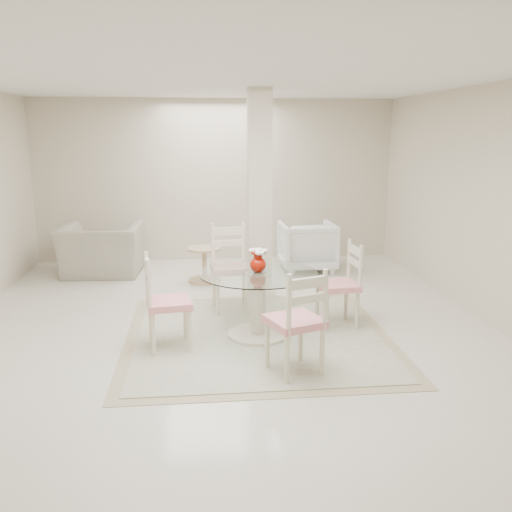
{
  "coord_description": "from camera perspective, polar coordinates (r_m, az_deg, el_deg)",
  "views": [
    {
      "loc": [
        -0.27,
        -5.71,
        2.16
      ],
      "look_at": [
        0.32,
        -0.04,
        0.85
      ],
      "focal_mm": 38.0,
      "sensor_mm": 36.0,
      "label": 1
    }
  ],
  "objects": [
    {
      "name": "side_table",
      "position": [
        7.98,
        -5.45,
        -1.06
      ],
      "size": [
        0.49,
        0.49,
        0.51
      ],
      "color": "tan",
      "rests_on": "ground"
    },
    {
      "name": "dining_chair_east",
      "position": [
        6.13,
        9.21,
        -2.32
      ],
      "size": [
        0.46,
        0.46,
        1.07
      ],
      "rotation": [
        0.0,
        0.0,
        -1.48
      ],
      "color": "beige",
      "rests_on": "ground"
    },
    {
      "name": "red_vase",
      "position": [
        5.65,
        0.22,
        -0.46
      ],
      "size": [
        0.2,
        0.19,
        0.26
      ],
      "color": "#A51305",
      "rests_on": "dining_table"
    },
    {
      "name": "room_shell",
      "position": [
        5.73,
        -3.26,
        9.88
      ],
      "size": [
        6.02,
        7.02,
        2.71
      ],
      "color": "beige",
      "rests_on": "ground"
    },
    {
      "name": "area_rug",
      "position": [
        5.91,
        0.2,
        -8.43
      ],
      "size": [
        2.82,
        2.82,
        0.02
      ],
      "color": "tan",
      "rests_on": "ground"
    },
    {
      "name": "dining_chair_north",
      "position": [
        6.66,
        -2.76,
        -0.48
      ],
      "size": [
        0.51,
        0.51,
        1.17
      ],
      "rotation": [
        0.0,
        0.0,
        0.09
      ],
      "color": "#F3E5C7",
      "rests_on": "ground"
    },
    {
      "name": "dining_chair_west",
      "position": [
        5.48,
        -9.91,
        -4.12
      ],
      "size": [
        0.49,
        0.49,
        1.08
      ],
      "rotation": [
        0.0,
        0.0,
        1.71
      ],
      "color": "#F0E2C5",
      "rests_on": "ground"
    },
    {
      "name": "recliner_taupe",
      "position": [
        8.65,
        -15.95,
        0.63
      ],
      "size": [
        1.25,
        1.11,
        0.78
      ],
      "primitive_type": "imported",
      "rotation": [
        0.0,
        0.0,
        3.08
      ],
      "color": "#A09985",
      "rests_on": "ground"
    },
    {
      "name": "dining_chair_south",
      "position": [
        4.82,
        4.54,
        -6.18
      ],
      "size": [
        0.57,
        0.57,
        1.11
      ],
      "rotation": [
        0.0,
        0.0,
        3.51
      ],
      "color": "beige",
      "rests_on": "ground"
    },
    {
      "name": "ground",
      "position": [
        6.11,
        -3.03,
        -7.76
      ],
      "size": [
        7.0,
        7.0,
        0.0
      ],
      "primitive_type": "plane",
      "color": "silver",
      "rests_on": "ground"
    },
    {
      "name": "armchair_white",
      "position": [
        8.63,
        5.41,
        1.04
      ],
      "size": [
        0.85,
        0.87,
        0.78
      ],
      "primitive_type": "imported",
      "rotation": [
        0.0,
        0.0,
        3.17
      ],
      "color": "white",
      "rests_on": "ground"
    },
    {
      "name": "column",
      "position": [
        7.1,
        0.35,
        6.4
      ],
      "size": [
        0.3,
        0.3,
        2.7
      ],
      "primitive_type": "cube",
      "color": "beige",
      "rests_on": "ground"
    },
    {
      "name": "dining_table",
      "position": [
        5.79,
        0.2,
        -5.11
      ],
      "size": [
        1.25,
        1.25,
        0.72
      ],
      "rotation": [
        0.0,
        0.0,
        0.25
      ],
      "color": "beige",
      "rests_on": "ground"
    }
  ]
}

